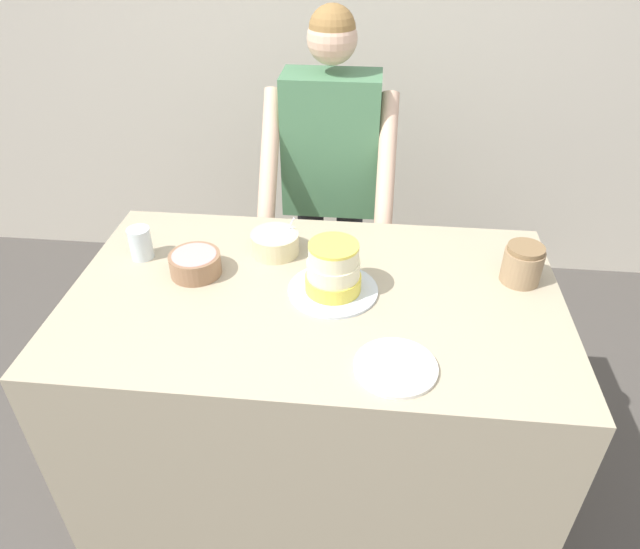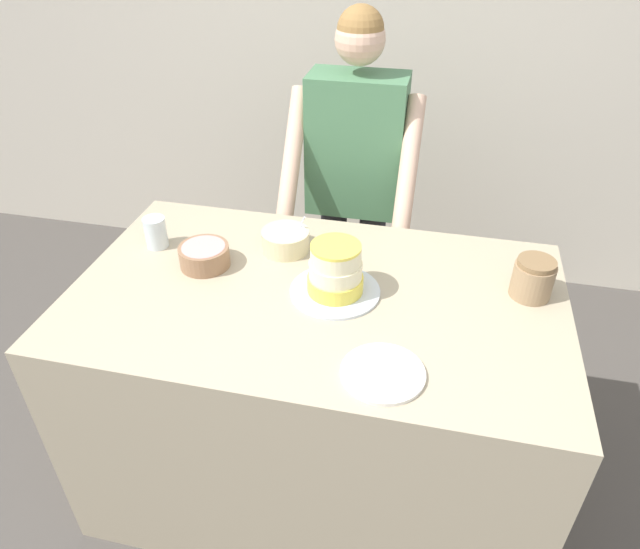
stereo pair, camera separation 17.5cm
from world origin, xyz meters
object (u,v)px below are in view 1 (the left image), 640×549
(person_baker, at_px, (330,167))
(stoneware_jar, at_px, (523,264))
(frosting_bowl_pink, at_px, (195,263))
(ceramic_plate, at_px, (396,367))
(frosting_bowl_white, at_px, (275,242))
(cake, at_px, (333,272))
(drinking_glass, at_px, (141,243))

(person_baker, distance_m, stoneware_jar, 1.01)
(frosting_bowl_pink, height_order, ceramic_plate, frosting_bowl_pink)
(frosting_bowl_pink, bearing_deg, frosting_bowl_white, 32.73)
(cake, xyz_separation_m, frosting_bowl_white, (-0.23, 0.22, -0.04))
(person_baker, bearing_deg, ceramic_plate, -76.42)
(drinking_glass, bearing_deg, stoneware_jar, -0.45)
(frosting_bowl_pink, relative_size, ceramic_plate, 0.74)
(frosting_bowl_white, distance_m, drinking_glass, 0.48)
(frosting_bowl_pink, height_order, stoneware_jar, stoneware_jar)
(frosting_bowl_pink, relative_size, frosting_bowl_white, 1.00)
(frosting_bowl_pink, height_order, frosting_bowl_white, frosting_bowl_white)
(drinking_glass, bearing_deg, frosting_bowl_pink, -19.98)
(person_baker, height_order, frosting_bowl_pink, person_baker)
(cake, height_order, frosting_bowl_white, cake)
(drinking_glass, height_order, ceramic_plate, drinking_glass)
(cake, bearing_deg, frosting_bowl_white, 136.51)
(person_baker, distance_m, ceramic_plate, 1.23)
(frosting_bowl_pink, relative_size, stoneware_jar, 1.30)
(cake, distance_m, frosting_bowl_pink, 0.49)
(person_baker, relative_size, cake, 5.62)
(person_baker, relative_size, stoneware_jar, 12.40)
(person_baker, bearing_deg, cake, -84.42)
(cake, height_order, ceramic_plate, cake)
(cake, relative_size, frosting_bowl_white, 1.70)
(frosting_bowl_pink, distance_m, ceramic_plate, 0.79)
(person_baker, height_order, drinking_glass, person_baker)
(person_baker, distance_m, frosting_bowl_pink, 0.88)
(person_baker, relative_size, frosting_bowl_pink, 9.55)
(frosting_bowl_white, xyz_separation_m, stoneware_jar, (0.86, -0.09, 0.02))
(frosting_bowl_white, relative_size, stoneware_jar, 1.30)
(person_baker, relative_size, drinking_glass, 14.47)
(cake, distance_m, stoneware_jar, 0.64)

